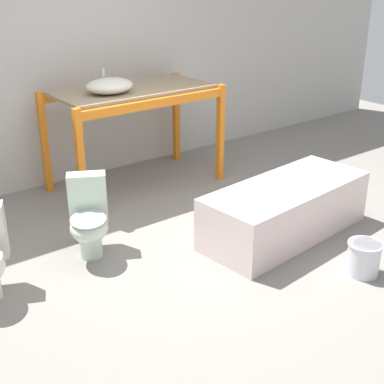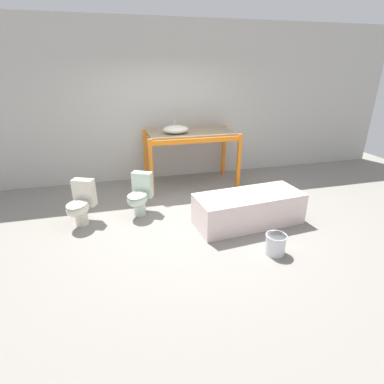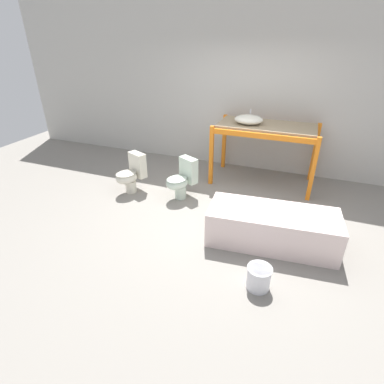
% 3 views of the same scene
% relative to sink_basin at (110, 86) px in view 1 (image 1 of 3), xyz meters
% --- Properties ---
extents(ground_plane, '(12.00, 12.00, 0.00)m').
position_rel_sink_basin_xyz_m(ground_plane, '(-0.12, -1.43, -1.19)').
color(ground_plane, gray).
extents(warehouse_wall_rear, '(10.80, 0.08, 3.20)m').
position_rel_sink_basin_xyz_m(warehouse_wall_rear, '(-0.12, 0.74, 0.41)').
color(warehouse_wall_rear, beige).
rests_on(warehouse_wall_rear, ground_plane).
extents(shelving_rack, '(1.83, 0.94, 1.11)m').
position_rel_sink_basin_xyz_m(shelving_rack, '(0.32, 0.08, -0.24)').
color(shelving_rack, orange).
rests_on(shelving_rack, ground_plane).
extents(sink_basin, '(0.50, 0.41, 0.24)m').
position_rel_sink_basin_xyz_m(sink_basin, '(0.00, 0.00, 0.00)').
color(sink_basin, silver).
rests_on(sink_basin, shelving_rack).
extents(bathtub_main, '(1.74, 0.83, 0.50)m').
position_rel_sink_basin_xyz_m(bathtub_main, '(0.77, -1.82, -0.91)').
color(bathtub_main, silver).
rests_on(bathtub_main, ground_plane).
extents(toilet_far, '(0.53, 0.62, 0.69)m').
position_rel_sink_basin_xyz_m(toilet_far, '(-0.85, -1.06, -0.85)').
color(toilet_far, silver).
rests_on(toilet_far, ground_plane).
extents(bucket_white, '(0.28, 0.28, 0.28)m').
position_rel_sink_basin_xyz_m(bucket_white, '(0.76, -2.70, -1.05)').
color(bucket_white, silver).
rests_on(bucket_white, ground_plane).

